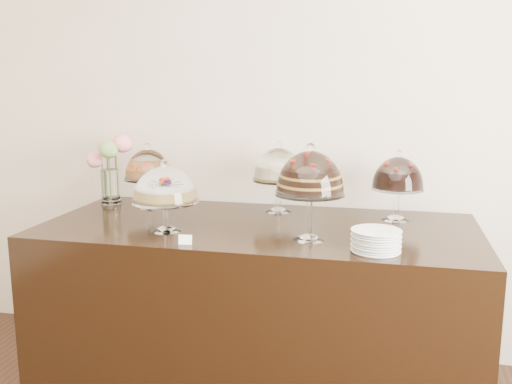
% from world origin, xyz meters
% --- Properties ---
extents(wall_back, '(5.00, 0.04, 3.00)m').
position_xyz_m(wall_back, '(0.00, 3.00, 1.50)').
color(wall_back, beige).
rests_on(wall_back, ground).
extents(display_counter, '(2.20, 1.00, 0.90)m').
position_xyz_m(display_counter, '(-0.08, 2.45, 0.45)').
color(display_counter, black).
rests_on(display_counter, ground).
extents(cake_stand_sugar_sponge, '(0.32, 0.32, 0.35)m').
position_xyz_m(cake_stand_sugar_sponge, '(-0.50, 2.23, 1.12)').
color(cake_stand_sugar_sponge, white).
rests_on(cake_stand_sugar_sponge, display_counter).
extents(cake_stand_choco_layer, '(0.32, 0.32, 0.45)m').
position_xyz_m(cake_stand_choco_layer, '(0.21, 2.23, 1.20)').
color(cake_stand_choco_layer, white).
rests_on(cake_stand_choco_layer, display_counter).
extents(cake_stand_cheesecake, '(0.29, 0.29, 0.40)m').
position_xyz_m(cake_stand_cheesecake, '(-0.04, 2.77, 1.15)').
color(cake_stand_cheesecake, white).
rests_on(cake_stand_cheesecake, display_counter).
extents(cake_stand_dark_choco, '(0.27, 0.27, 0.37)m').
position_xyz_m(cake_stand_dark_choco, '(0.60, 2.72, 1.13)').
color(cake_stand_dark_choco, white).
rests_on(cake_stand_dark_choco, display_counter).
extents(cake_stand_fruit_tart, '(0.28, 0.28, 0.37)m').
position_xyz_m(cake_stand_fruit_tart, '(-0.79, 2.71, 1.13)').
color(cake_stand_fruit_tart, white).
rests_on(cake_stand_fruit_tart, display_counter).
extents(flower_vase, '(0.26, 0.30, 0.42)m').
position_xyz_m(flower_vase, '(-1.05, 2.75, 1.15)').
color(flower_vase, white).
rests_on(flower_vase, display_counter).
extents(plate_stack, '(0.21, 0.21, 0.09)m').
position_xyz_m(plate_stack, '(0.51, 2.11, 0.95)').
color(plate_stack, silver).
rests_on(plate_stack, display_counter).
extents(price_card_left, '(0.06, 0.02, 0.04)m').
position_xyz_m(price_card_left, '(-0.32, 2.03, 0.92)').
color(price_card_left, white).
rests_on(price_card_left, display_counter).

